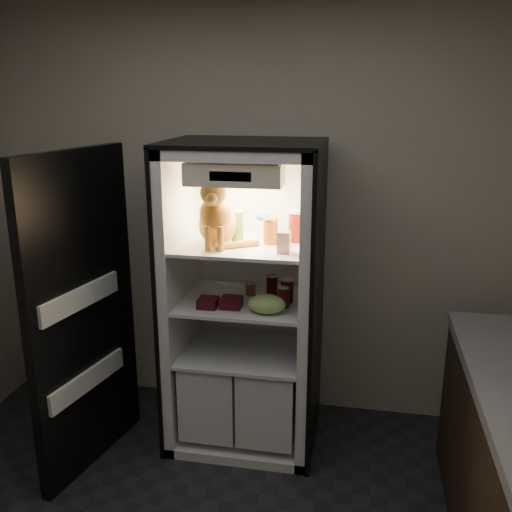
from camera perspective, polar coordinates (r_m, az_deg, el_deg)
The scene contains 16 objects.
room_shell at distance 2.01m, azimuth -9.37°, elevation 0.91°, with size 3.60×3.60×3.60m.
refrigerator at distance 3.54m, azimuth -1.03°, elevation -6.25°, with size 0.90×0.72×1.88m.
fridge_door at distance 3.38m, azimuth -16.90°, elevation -5.82°, with size 0.23×0.87×1.85m.
tabby_cat at distance 3.23m, azimuth -3.94°, elevation 3.82°, with size 0.38×0.42×0.43m.
parmesan_shaker at distance 3.33m, azimuth -1.86°, elevation 2.98°, with size 0.07×0.07×0.18m.
mayo_tub at distance 3.43m, azimuth 0.78°, elevation 2.96°, with size 0.10×0.10×0.13m.
salsa_jar at distance 3.29m, azimuth 1.46°, elevation 2.50°, with size 0.08×0.08×0.15m.
pepper_jar at distance 3.34m, azimuth 4.20°, elevation 3.04°, with size 0.11×0.11×0.19m.
cream_carton at distance 3.11m, azimuth 2.80°, elevation 1.38°, with size 0.07×0.07×0.12m, color silver.
soda_can_a at distance 3.47m, azimuth 1.61°, elevation -2.96°, with size 0.07×0.07×0.13m.
soda_can_b at distance 3.37m, azimuth 3.11°, elevation -3.48°, with size 0.08×0.08×0.14m.
soda_can_c at distance 3.29m, azimuth 2.79°, elevation -4.14°, with size 0.06×0.06×0.12m.
condiment_jar at distance 3.48m, azimuth -0.52°, elevation -3.26°, with size 0.06×0.06×0.08m.
grape_bag at distance 3.20m, azimuth 1.08°, elevation -4.82°, with size 0.21×0.16×0.11m, color #8BBF59.
berry_box_left at distance 3.31m, azimuth -4.83°, elevation -4.67°, with size 0.11×0.11×0.06m, color #470B1B.
berry_box_right at distance 3.30m, azimuth -2.50°, elevation -4.66°, with size 0.12×0.12×0.06m, color #470B1B.
Camera 1 is at (0.69, -1.81, 2.14)m, focal length 40.00 mm.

